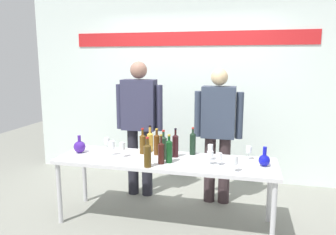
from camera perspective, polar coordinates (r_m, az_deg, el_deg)
ground_plane at (r=3.83m, az=-0.55°, el=-17.78°), size 10.00×10.00×0.00m
back_wall at (r=4.91m, az=3.85°, el=6.72°), size 5.04×0.11×3.00m
display_table at (r=3.57m, az=-0.57°, el=-8.19°), size 2.37×0.68×0.73m
decanter_blue_left at (r=3.92m, az=-15.24°, el=-4.93°), size 0.14×0.14×0.20m
decanter_blue_right at (r=3.46m, az=16.53°, el=-7.11°), size 0.12×0.12×0.20m
presenter_left at (r=4.24m, az=-5.04°, el=-0.38°), size 0.62×0.22×1.77m
presenter_right at (r=4.05m, az=8.77°, el=-1.82°), size 0.59×0.22×1.69m
wine_bottle_0 at (r=3.84m, az=-3.16°, el=-4.07°), size 0.07×0.07×0.31m
wine_bottle_1 at (r=3.60m, az=1.31°, el=-4.80°), size 0.07×0.07×0.32m
wine_bottle_2 at (r=3.69m, az=-1.98°, el=-4.55°), size 0.07×0.07×0.30m
wine_bottle_3 at (r=3.70m, az=4.35°, el=-4.43°), size 0.07×0.07×0.31m
wine_bottle_4 at (r=3.53m, az=-0.80°, el=-5.13°), size 0.07×0.07×0.32m
wine_bottle_5 at (r=3.28m, az=-3.62°, el=-6.47°), size 0.07×0.07×0.31m
wine_bottle_6 at (r=3.41m, az=0.18°, el=-5.75°), size 0.07×0.07×0.30m
wine_bottle_7 at (r=3.74m, az=-4.47°, el=-4.46°), size 0.07×0.07×0.30m
wine_bottle_8 at (r=3.37m, az=-1.22°, el=-6.07°), size 0.07×0.07×0.31m
wine_glass_left_0 at (r=4.01m, az=-10.66°, el=-4.06°), size 0.06×0.06×0.13m
wine_glass_left_1 at (r=3.73m, az=-9.82°, el=-4.82°), size 0.07×0.07×0.16m
wine_glass_left_2 at (r=3.64m, az=-8.03°, el=-5.09°), size 0.06×0.06×0.17m
wine_glass_right_0 at (r=3.52m, az=7.43°, el=-5.51°), size 0.06×0.06×0.17m
wine_glass_right_1 at (r=3.20m, az=11.62°, el=-7.36°), size 0.07×0.07×0.16m
wine_glass_right_2 at (r=3.61m, az=13.97°, el=-5.51°), size 0.06×0.06×0.15m
wine_glass_right_3 at (r=3.38m, az=7.42°, el=-6.50°), size 0.07×0.07×0.14m
wine_glass_right_4 at (r=3.38m, az=8.94°, el=-6.79°), size 0.06×0.06×0.13m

